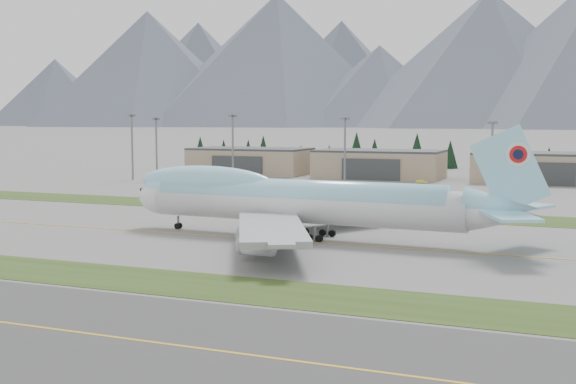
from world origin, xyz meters
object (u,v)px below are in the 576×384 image
at_px(hangar_left, 251,161).
at_px(service_vehicle_b, 421,183).
at_px(hangar_center, 379,164).
at_px(service_vehicle_c, 537,189).
at_px(service_vehicle_a, 319,183).
at_px(hangar_right, 543,168).
at_px(boeing_747_freighter, 298,200).

relative_size(hangar_left, service_vehicle_b, 12.28).
bearing_deg(hangar_center, service_vehicle_c, -24.52).
xyz_separation_m(hangar_center, service_vehicle_b, (20.26, -18.91, -5.39)).
bearing_deg(service_vehicle_c, service_vehicle_b, 148.55).
xyz_separation_m(service_vehicle_a, service_vehicle_c, (73.52, 3.55, 0.00)).
bearing_deg(hangar_center, hangar_left, 180.00).
xyz_separation_m(service_vehicle_b, service_vehicle_c, (39.08, -8.16, 0.00)).
distance_m(hangar_center, hangar_right, 60.00).
distance_m(boeing_747_freighter, service_vehicle_b, 126.69).
height_order(hangar_center, service_vehicle_a, hangar_center).
height_order(hangar_left, service_vehicle_b, hangar_left).
relative_size(boeing_747_freighter, service_vehicle_b, 20.96).
height_order(boeing_747_freighter, hangar_right, boeing_747_freighter).
distance_m(service_vehicle_b, service_vehicle_c, 39.92).
bearing_deg(hangar_center, hangar_right, 0.00).
bearing_deg(boeing_747_freighter, hangar_center, 101.02).
xyz_separation_m(boeing_747_freighter, hangar_left, (-76.81, 145.39, -1.76)).
bearing_deg(service_vehicle_c, boeing_747_freighter, -127.26).
height_order(hangar_center, hangar_right, same).
bearing_deg(hangar_left, hangar_right, 0.00).
height_order(hangar_center, service_vehicle_b, hangar_center).
distance_m(boeing_747_freighter, hangar_left, 164.44).
bearing_deg(service_vehicle_a, service_vehicle_b, 30.41).
bearing_deg(service_vehicle_b, hangar_center, 45.55).
relative_size(hangar_left, service_vehicle_c, 11.89).
xyz_separation_m(hangar_center, service_vehicle_a, (-14.18, -30.61, -5.39)).
distance_m(hangar_right, service_vehicle_c, 27.61).
xyz_separation_m(hangar_right, service_vehicle_c, (-0.66, -27.07, -5.39)).
xyz_separation_m(boeing_747_freighter, service_vehicle_c, (37.53, 118.32, -7.15)).
height_order(boeing_747_freighter, hangar_center, boeing_747_freighter).
distance_m(hangar_center, service_vehicle_a, 34.17).
relative_size(hangar_right, service_vehicle_c, 11.89).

